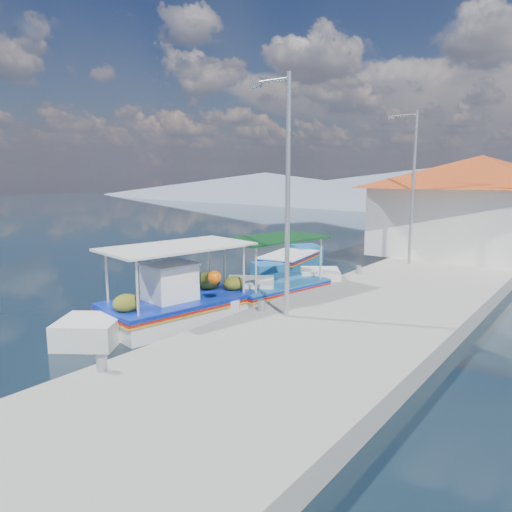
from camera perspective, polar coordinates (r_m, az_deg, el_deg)
The scene contains 9 objects.
ground at distance 14.37m, azimuth -16.70°, elevation -7.37°, with size 160.00×160.00×0.00m, color black.
quay at distance 15.50m, azimuth 15.88°, elevation -5.12°, with size 5.00×44.00×0.50m, color gray.
bollards at distance 15.60m, azimuth 7.73°, elevation -3.22°, with size 0.20×17.20×0.30m.
main_caique at distance 13.80m, azimuth -8.91°, elevation -5.77°, with size 3.00×7.19×2.41m.
caique_green_canopy at distance 15.65m, azimuth 2.21°, elevation -4.22°, with size 2.66×6.19×2.36m.
caique_blue_hull at distance 21.00m, azimuth 4.01°, elevation -0.83°, with size 2.34×5.68×1.03m.
harbor_building at distance 23.62m, azimuth 24.81°, elevation 5.58°, with size 10.49×10.49×4.40m.
lamp_post_near at distance 12.06m, azimuth 3.41°, elevation 8.42°, with size 1.21×0.14×6.00m.
lamp_post_far at distance 20.18m, azimuth 17.83°, elevation 8.51°, with size 1.21×0.14×6.00m.
Camera 1 is at (11.16, -8.05, 4.13)m, focal length 33.89 mm.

